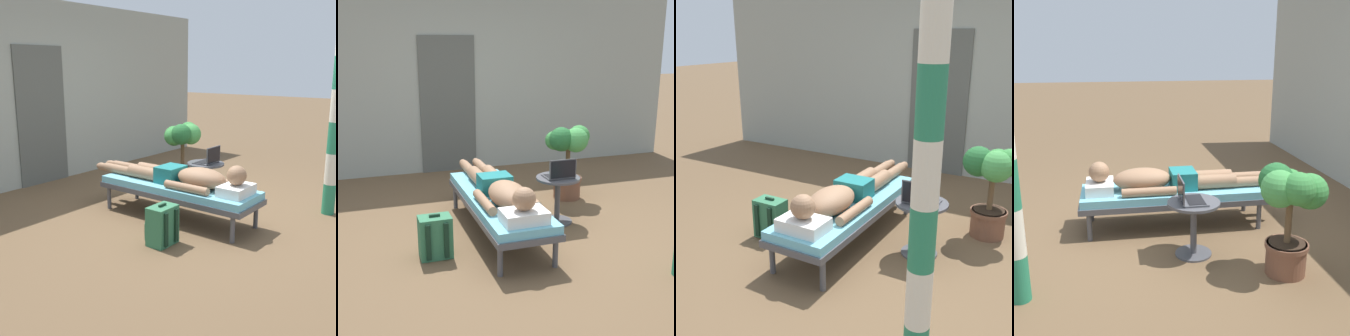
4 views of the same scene
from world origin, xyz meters
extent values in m
plane|color=brown|center=(0.00, 0.00, 0.00)|extent=(40.00, 40.00, 0.00)
cube|color=#999E93|center=(-0.25, 2.78, 1.35)|extent=(7.60, 0.20, 2.70)
cube|color=#545651|center=(-0.23, 2.67, 1.02)|extent=(0.84, 0.03, 2.04)
cylinder|color=#4C4C51|center=(-0.51, 1.00, 0.14)|extent=(0.05, 0.05, 0.28)
cylinder|color=#4C4C51|center=(0.01, 1.00, 0.14)|extent=(0.05, 0.05, 0.28)
cylinder|color=#4C4C51|center=(-0.51, -0.76, 0.14)|extent=(0.05, 0.05, 0.28)
cylinder|color=#4C4C51|center=(0.01, -0.76, 0.14)|extent=(0.05, 0.05, 0.28)
cube|color=#4C4C51|center=(-0.25, 0.12, 0.31)|extent=(0.62, 1.96, 0.06)
cube|color=#6BB7CC|center=(-0.25, 0.12, 0.38)|extent=(0.59, 1.92, 0.08)
cube|color=white|center=(-0.25, -0.64, 0.47)|extent=(0.40, 0.28, 0.11)
sphere|color=#997051|center=(-0.25, -0.64, 0.64)|extent=(0.21, 0.21, 0.21)
ellipsoid|color=#997051|center=(-0.25, -0.20, 0.54)|extent=(0.35, 0.60, 0.23)
cylinder|color=#997051|center=(-0.47, -0.15, 0.46)|extent=(0.09, 0.55, 0.09)
cylinder|color=#997051|center=(-0.03, -0.15, 0.46)|extent=(0.09, 0.55, 0.09)
cube|color=#1E7272|center=(-0.25, 0.23, 0.52)|extent=(0.33, 0.26, 0.19)
cylinder|color=#997051|center=(-0.33, 0.57, 0.49)|extent=(0.15, 0.42, 0.15)
cylinder|color=#997051|center=(-0.33, 1.00, 0.47)|extent=(0.11, 0.44, 0.11)
ellipsoid|color=#997051|center=(-0.33, 1.29, 0.47)|extent=(0.09, 0.20, 0.10)
cylinder|color=#997051|center=(-0.16, 0.57, 0.49)|extent=(0.15, 0.42, 0.15)
cylinder|color=#997051|center=(-0.16, 1.00, 0.47)|extent=(0.11, 0.44, 0.11)
ellipsoid|color=#997051|center=(-0.16, 1.29, 0.47)|extent=(0.09, 0.20, 0.10)
cylinder|color=#4C4C51|center=(0.47, 0.20, 0.01)|extent=(0.34, 0.34, 0.02)
cylinder|color=#4C4C51|center=(0.47, 0.20, 0.26)|extent=(0.06, 0.06, 0.48)
cylinder|color=#4C4C51|center=(0.47, 0.20, 0.51)|extent=(0.48, 0.48, 0.02)
cube|color=#4C4C51|center=(0.47, 0.20, 0.53)|extent=(0.31, 0.22, 0.02)
cube|color=black|center=(0.47, 0.21, 0.54)|extent=(0.27, 0.15, 0.00)
cube|color=#4C4C51|center=(0.47, 0.09, 0.64)|extent=(0.31, 0.01, 0.21)
cube|color=black|center=(0.47, 0.08, 0.64)|extent=(0.29, 0.00, 0.19)
cube|color=#33724C|center=(-0.97, -0.22, 0.20)|extent=(0.30, 0.20, 0.40)
cube|color=#33724C|center=(-0.97, -0.10, 0.13)|extent=(0.22, 0.04, 0.18)
cube|color=black|center=(-1.05, -0.33, 0.20)|extent=(0.04, 0.02, 0.34)
cube|color=black|center=(-0.88, -0.33, 0.20)|extent=(0.04, 0.02, 0.34)
cube|color=black|center=(-0.97, -0.22, 0.41)|extent=(0.10, 0.02, 0.02)
cylinder|color=brown|center=(0.93, 0.91, 0.14)|extent=(0.34, 0.34, 0.28)
cylinder|color=brown|center=(0.93, 0.91, 0.26)|extent=(0.37, 0.37, 0.04)
cylinder|color=#332319|center=(0.93, 0.91, 0.29)|extent=(0.31, 0.31, 0.01)
cylinder|color=brown|center=(0.93, 0.91, 0.46)|extent=(0.06, 0.06, 0.37)
sphere|color=#38843D|center=(1.08, 0.91, 0.81)|extent=(0.27, 0.27, 0.27)
sphere|color=#38843D|center=(0.94, 1.08, 0.73)|extent=(0.30, 0.30, 0.30)
sphere|color=#38843D|center=(0.77, 0.97, 0.76)|extent=(0.24, 0.24, 0.24)
sphere|color=#23602D|center=(0.80, 0.84, 0.79)|extent=(0.30, 0.30, 0.30)
sphere|color=#429347|center=(0.98, 0.80, 0.78)|extent=(0.31, 0.31, 0.31)
cylinder|color=silver|center=(0.98, -1.24, 0.56)|extent=(0.15, 0.15, 0.37)
cylinder|color=#267F59|center=(0.98, -1.24, 0.93)|extent=(0.15, 0.15, 0.37)
cylinder|color=silver|center=(0.98, -1.24, 1.30)|extent=(0.15, 0.15, 0.37)
cylinder|color=#267F59|center=(0.98, -1.24, 1.68)|extent=(0.15, 0.15, 0.37)
cylinder|color=silver|center=(0.98, -1.24, 2.05)|extent=(0.15, 0.15, 0.37)
camera|label=1|loc=(-4.11, -2.72, 1.75)|focal=45.74mm
camera|label=2|loc=(-1.59, -4.12, 1.95)|focal=48.69mm
camera|label=3|loc=(1.66, -3.26, 2.01)|focal=45.59mm
camera|label=4|loc=(4.00, -0.51, 1.87)|focal=45.50mm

